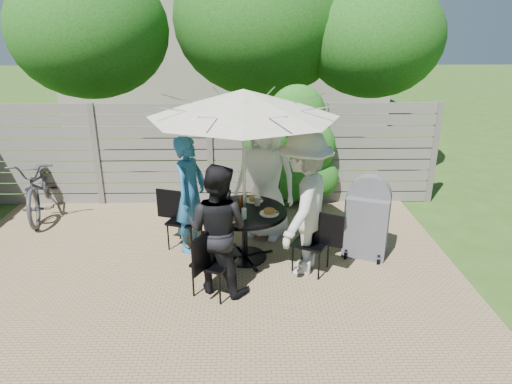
{
  "coord_description": "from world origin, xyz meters",
  "views": [
    {
      "loc": [
        0.66,
        -4.81,
        3.18
      ],
      "look_at": [
        0.78,
        1.1,
        0.93
      ],
      "focal_mm": 32.0,
      "sensor_mm": 36.0,
      "label": 1
    }
  ],
  "objects_px": {
    "glass_back": "(245,198)",
    "glass_front": "(244,214)",
    "umbrella": "(243,103)",
    "chair_right": "(312,254)",
    "patio_table": "(245,225)",
    "syrup_jug": "(242,203)",
    "person_front": "(218,230)",
    "plate_left": "(220,205)",
    "chair_back": "(268,214)",
    "person_right": "(304,204)",
    "person_left": "(190,195)",
    "plate_back": "(254,199)",
    "glass_left": "(224,205)",
    "coffee_cup": "(257,201)",
    "plate_right": "(269,212)",
    "bicycle": "(41,185)",
    "chair_left": "(184,231)",
    "chair_front": "(214,275)",
    "bbq_grill": "(367,220)",
    "plate_front": "(234,218)",
    "person_back": "(266,176)"
  },
  "relations": [
    {
      "from": "plate_front",
      "to": "person_back",
      "type": "bearing_deg",
      "value": 67.45
    },
    {
      "from": "chair_right",
      "to": "glass_front",
      "type": "relative_size",
      "value": 6.27
    },
    {
      "from": "plate_left",
      "to": "bicycle",
      "type": "xyz_separation_m",
      "value": [
        -3.17,
        1.56,
        -0.25
      ]
    },
    {
      "from": "umbrella",
      "to": "chair_right",
      "type": "height_order",
      "value": "umbrella"
    },
    {
      "from": "person_left",
      "to": "plate_left",
      "type": "height_order",
      "value": "person_left"
    },
    {
      "from": "chair_back",
      "to": "coffee_cup",
      "type": "distance_m",
      "value": 0.91
    },
    {
      "from": "glass_back",
      "to": "bbq_grill",
      "type": "height_order",
      "value": "bbq_grill"
    },
    {
      "from": "plate_back",
      "to": "bbq_grill",
      "type": "bearing_deg",
      "value": -8.63
    },
    {
      "from": "chair_front",
      "to": "plate_left",
      "type": "height_order",
      "value": "chair_front"
    },
    {
      "from": "chair_back",
      "to": "bbq_grill",
      "type": "xyz_separation_m",
      "value": [
        1.35,
        -0.8,
        0.25
      ]
    },
    {
      "from": "glass_front",
      "to": "bicycle",
      "type": "xyz_separation_m",
      "value": [
        -3.5,
        1.98,
        -0.3
      ]
    },
    {
      "from": "chair_right",
      "to": "chair_left",
      "type": "bearing_deg",
      "value": 5.5
    },
    {
      "from": "chair_back",
      "to": "glass_front",
      "type": "bearing_deg",
      "value": 7.2
    },
    {
      "from": "plate_left",
      "to": "coffee_cup",
      "type": "distance_m",
      "value": 0.51
    },
    {
      "from": "patio_table",
      "to": "plate_front",
      "type": "height_order",
      "value": "plate_front"
    },
    {
      "from": "umbrella",
      "to": "coffee_cup",
      "type": "xyz_separation_m",
      "value": [
        0.18,
        0.16,
        -1.39
      ]
    },
    {
      "from": "chair_left",
      "to": "bicycle",
      "type": "relative_size",
      "value": 0.45
    },
    {
      "from": "umbrella",
      "to": "plate_right",
      "type": "distance_m",
      "value": 1.47
    },
    {
      "from": "chair_back",
      "to": "glass_back",
      "type": "relative_size",
      "value": 6.93
    },
    {
      "from": "plate_left",
      "to": "plate_right",
      "type": "bearing_deg",
      "value": -22.55
    },
    {
      "from": "patio_table",
      "to": "person_left",
      "type": "relative_size",
      "value": 0.88
    },
    {
      "from": "plate_back",
      "to": "glass_left",
      "type": "bearing_deg",
      "value": -141.73
    },
    {
      "from": "glass_front",
      "to": "syrup_jug",
      "type": "bearing_deg",
      "value": 95.49
    },
    {
      "from": "patio_table",
      "to": "glass_front",
      "type": "relative_size",
      "value": 10.63
    },
    {
      "from": "chair_left",
      "to": "plate_front",
      "type": "height_order",
      "value": "chair_left"
    },
    {
      "from": "chair_back",
      "to": "person_left",
      "type": "xyz_separation_m",
      "value": [
        -1.14,
        -0.57,
        0.56
      ]
    },
    {
      "from": "patio_table",
      "to": "person_front",
      "type": "distance_m",
      "value": 0.88
    },
    {
      "from": "patio_table",
      "to": "syrup_jug",
      "type": "xyz_separation_m",
      "value": [
        -0.04,
        0.07,
        0.31
      ]
    },
    {
      "from": "chair_back",
      "to": "glass_left",
      "type": "xyz_separation_m",
      "value": [
        -0.65,
        -0.89,
        0.52
      ]
    },
    {
      "from": "person_right",
      "to": "syrup_jug",
      "type": "relative_size",
      "value": 11.99
    },
    {
      "from": "plate_left",
      "to": "glass_back",
      "type": "xyz_separation_m",
      "value": [
        0.34,
        0.14,
        0.05
      ]
    },
    {
      "from": "patio_table",
      "to": "person_back",
      "type": "bearing_deg",
      "value": 67.45
    },
    {
      "from": "plate_right",
      "to": "bicycle",
      "type": "xyz_separation_m",
      "value": [
        -3.83,
        1.84,
        -0.25
      ]
    },
    {
      "from": "person_front",
      "to": "syrup_jug",
      "type": "xyz_separation_m",
      "value": [
        0.28,
        0.84,
        0.01
      ]
    },
    {
      "from": "person_left",
      "to": "plate_front",
      "type": "xyz_separation_m",
      "value": [
        0.63,
        -0.65,
        -0.08
      ]
    },
    {
      "from": "plate_back",
      "to": "bicycle",
      "type": "bearing_deg",
      "value": 159.43
    },
    {
      "from": "chair_left",
      "to": "plate_back",
      "type": "distance_m",
      "value": 1.15
    },
    {
      "from": "chair_right",
      "to": "syrup_jug",
      "type": "relative_size",
      "value": 5.49
    },
    {
      "from": "person_left",
      "to": "plate_left",
      "type": "xyz_separation_m",
      "value": [
        0.43,
        -0.18,
        -0.08
      ]
    },
    {
      "from": "chair_back",
      "to": "person_left",
      "type": "distance_m",
      "value": 1.39
    },
    {
      "from": "chair_back",
      "to": "plate_front",
      "type": "bearing_deg",
      "value": 2.31
    },
    {
      "from": "patio_table",
      "to": "person_back",
      "type": "xyz_separation_m",
      "value": [
        0.32,
        0.77,
        0.45
      ]
    },
    {
      "from": "glass_back",
      "to": "glass_front",
      "type": "relative_size",
      "value": 1.0
    },
    {
      "from": "umbrella",
      "to": "chair_right",
      "type": "xyz_separation_m",
      "value": [
        0.89,
        -0.37,
        -1.93
      ]
    },
    {
      "from": "glass_back",
      "to": "glass_front",
      "type": "xyz_separation_m",
      "value": [
        -0.01,
        -0.56,
        0.0
      ]
    },
    {
      "from": "person_left",
      "to": "plate_back",
      "type": "height_order",
      "value": "person_left"
    },
    {
      "from": "person_left",
      "to": "plate_back",
      "type": "bearing_deg",
      "value": -66.55
    },
    {
      "from": "person_front",
      "to": "plate_left",
      "type": "relative_size",
      "value": 6.31
    },
    {
      "from": "chair_back",
      "to": "plate_front",
      "type": "relative_size",
      "value": 3.73
    },
    {
      "from": "chair_back",
      "to": "chair_front",
      "type": "xyz_separation_m",
      "value": [
        -0.74,
        -1.78,
        -0.02
      ]
    }
  ]
}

